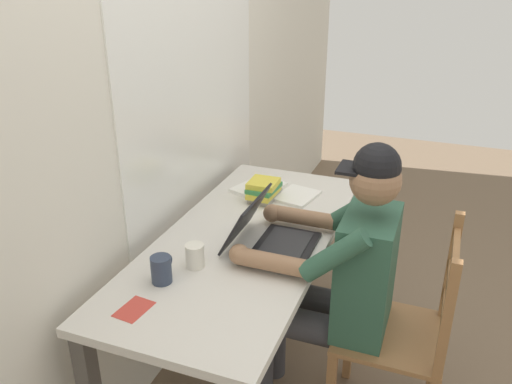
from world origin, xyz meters
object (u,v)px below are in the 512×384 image
Objects in this scene: wooden_chair at (405,334)px; coffee_mug_white at (195,255)px; book_stack_main at (264,190)px; coffee_mug_dark at (162,269)px; landscape_photo_print at (134,309)px; computer_mouse at (297,215)px; seated_person at (339,273)px; desk at (246,256)px; laptop at (269,236)px.

wooden_chair reaches higher than coffee_mug_white.
coffee_mug_dark is at bearing 172.81° from book_stack_main.
book_stack_main is 1.00m from landscape_photo_print.
computer_mouse is 0.74m from coffee_mug_dark.
wooden_chair is 7.26× the size of landscape_photo_print.
book_stack_main is at bearing 48.82° from seated_person.
seated_person is at bearing -55.82° from coffee_mug_dark.
coffee_mug_dark is (-0.14, 0.07, 0.00)m from coffee_mug_white.
computer_mouse is 0.90× the size of coffee_mug_white.
desk is 12.08× the size of landscape_photo_print.
wooden_chair is 2.80× the size of laptop.
laptop is at bearing -110.80° from desk.
desk is 15.71× the size of computer_mouse.
wooden_chair is 4.49× the size of book_stack_main.
wooden_chair is 0.93m from book_stack_main.
wooden_chair is at bearing -90.00° from seated_person.
laptop is (-0.01, 0.30, 0.12)m from seated_person.
computer_mouse is at bearing -123.84° from book_stack_main.
computer_mouse is 0.77× the size of landscape_photo_print.
coffee_mug_white reaches higher than landscape_photo_print.
seated_person reaches higher than landscape_photo_print.
laptop is at bearing -36.38° from coffee_mug_dark.
desk is 0.64m from landscape_photo_print.
landscape_photo_print is (-0.57, 0.86, 0.29)m from wooden_chair.
seated_person is at bearing -63.60° from coffee_mug_white.
book_stack_main reaches higher than landscape_photo_print.
seated_person reaches higher than laptop.
book_stack_main is (0.43, 0.18, -0.00)m from laptop.
seated_person reaches higher than wooden_chair.
computer_mouse is at bearing 63.31° from wooden_chair.
coffee_mug_white is (-0.25, 0.79, 0.34)m from wooden_chair.
coffee_mug_dark is (-0.43, 0.16, 0.15)m from desk.
desk is 0.41m from book_stack_main.
coffee_mug_dark is (-0.39, 0.86, 0.34)m from wooden_chair.
seated_person is 1.32× the size of wooden_chair.
laptop is 1.60× the size of book_stack_main.
coffee_mug_white is (-0.29, 0.09, 0.15)m from desk.
coffee_mug_dark is at bearing 159.45° from desk.
laptop is at bearing 92.28° from seated_person.
laptop reaches higher than book_stack_main.
wooden_chair reaches higher than computer_mouse.
coffee_mug_white is at bearing 154.85° from computer_mouse.
book_stack_main is (0.67, -0.04, 0.00)m from coffee_mug_white.
computer_mouse is 0.88× the size of coffee_mug_dark.
laptop reaches higher than desk.
seated_person is 0.58m from coffee_mug_white.
coffee_mug_white reaches higher than computer_mouse.
coffee_mug_dark reaches higher than coffee_mug_white.
coffee_mug_white is (-0.53, 0.25, 0.03)m from computer_mouse.
wooden_chair is (-0.00, -0.28, -0.23)m from seated_person.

